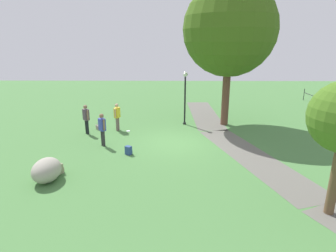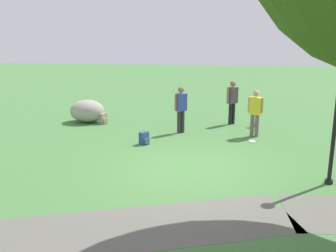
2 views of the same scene
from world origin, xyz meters
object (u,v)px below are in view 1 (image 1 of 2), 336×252
lamp_post (185,92)px  woman_with_handbag (86,117)px  handbag_on_grass (98,127)px  spare_backpack_on_lawn (129,150)px  lawn_boulder (47,170)px  backpack_by_boulder (59,168)px  man_near_boulder (117,115)px  frisbee_on_grass (128,131)px  passerby_on_path (102,127)px  large_shade_tree (230,30)px

lamp_post → woman_with_handbag: bearing=-70.0°
handbag_on_grass → spare_backpack_on_lawn: 4.45m
lawn_boulder → backpack_by_boulder: 0.72m
man_near_boulder → frisbee_on_grass: (0.13, 0.61, -0.91)m
passerby_on_path → frisbee_on_grass: size_ratio=7.43×
lamp_post → man_near_boulder: 4.31m
backpack_by_boulder → man_near_boulder: bearing=167.3°
lawn_boulder → handbag_on_grass: size_ratio=3.46×
man_near_boulder → passerby_on_path: passerby_on_path is taller
man_near_boulder → backpack_by_boulder: man_near_boulder is taller
backpack_by_boulder → woman_with_handbag: bearing=-176.0°
large_shade_tree → frisbee_on_grass: size_ratio=37.67×
woman_with_handbag → backpack_by_boulder: size_ratio=4.15×
handbag_on_grass → spare_backpack_on_lawn: size_ratio=0.96×
woman_with_handbag → handbag_on_grass: (-0.81, 0.38, -0.82)m
lamp_post → passerby_on_path: (3.87, -4.19, -1.07)m
handbag_on_grass → backpack_by_boulder: (5.69, -0.04, 0.05)m
large_shade_tree → man_near_boulder: bearing=-77.9°
backpack_by_boulder → large_shade_tree: bearing=132.0°
large_shade_tree → woman_with_handbag: size_ratio=5.01×
lawn_boulder → backpack_by_boulder: size_ratio=3.32×
large_shade_tree → lamp_post: bearing=-89.6°
lamp_post → man_near_boulder: (1.35, -3.94, -1.10)m
lawn_boulder → man_near_boulder: (-6.19, 1.43, 0.48)m
passerby_on_path → spare_backpack_on_lawn: bearing=52.5°
lamp_post → passerby_on_path: 5.80m
man_near_boulder → backpack_by_boulder: bearing=-12.7°
backpack_by_boulder → spare_backpack_on_lawn: 3.10m
backpack_by_boulder → lamp_post: bearing=143.0°
large_shade_tree → backpack_by_boulder: (6.91, -7.67, -5.42)m
man_near_boulder → passerby_on_path: (2.52, -0.25, 0.03)m
man_near_boulder → backpack_by_boulder: size_ratio=3.98×
spare_backpack_on_lawn → frisbee_on_grass: (-3.48, -0.56, -0.18)m
backpack_by_boulder → handbag_on_grass: bearing=179.6°
backpack_by_boulder → spare_backpack_on_lawn: (-1.93, 2.43, 0.00)m
frisbee_on_grass → woman_with_handbag: bearing=-76.4°
lawn_boulder → woman_with_handbag: 5.55m
man_near_boulder → handbag_on_grass: size_ratio=4.15×
handbag_on_grass → backpack_by_boulder: bearing=-0.4°
lawn_boulder → man_near_boulder: man_near_boulder is taller
spare_backpack_on_lawn → lawn_boulder: bearing=-45.3°
man_near_boulder → lawn_boulder: bearing=-13.0°
large_shade_tree → lawn_boulder: bearing=-46.1°
passerby_on_path → backpack_by_boulder: size_ratio=4.10×
frisbee_on_grass → passerby_on_path: bearing=-19.8°
woman_with_handbag → man_near_boulder: (-0.66, 1.59, -0.04)m
large_shade_tree → frisbee_on_grass: 8.21m
lamp_post → handbag_on_grass: (1.20, -5.15, -1.88)m
backpack_by_boulder → spare_backpack_on_lawn: bearing=128.5°
spare_backpack_on_lawn → handbag_on_grass: bearing=-147.6°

